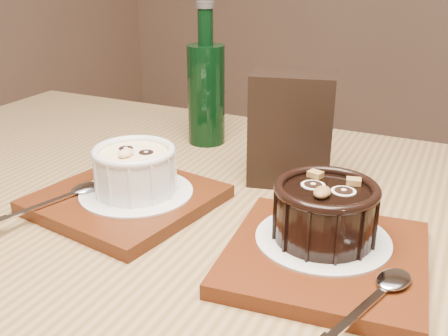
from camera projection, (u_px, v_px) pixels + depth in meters
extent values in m
cube|color=brown|center=(226.00, 253.00, 0.55)|extent=(1.23, 0.84, 0.04)
cylinder|color=brown|center=(74.00, 266.00, 1.20)|extent=(0.06, 0.06, 0.71)
cube|color=#55230E|center=(126.00, 199.00, 0.60)|extent=(0.20, 0.20, 0.01)
cylinder|color=silver|center=(137.00, 192.00, 0.60)|extent=(0.13, 0.13, 0.00)
cylinder|color=silver|center=(135.00, 172.00, 0.59)|extent=(0.09, 0.09, 0.05)
cylinder|color=#FFE29B|center=(134.00, 154.00, 0.59)|extent=(0.08, 0.08, 0.00)
torus|color=silver|center=(134.00, 151.00, 0.58)|extent=(0.09, 0.09, 0.01)
cylinder|color=black|center=(126.00, 148.00, 0.59)|extent=(0.02, 0.02, 0.00)
cylinder|color=black|center=(146.00, 152.00, 0.58)|extent=(0.02, 0.02, 0.00)
ellipsoid|color=#E0BE83|center=(126.00, 153.00, 0.57)|extent=(0.01, 0.02, 0.01)
cube|color=#55230E|center=(325.00, 258.00, 0.49)|extent=(0.20, 0.20, 0.01)
cylinder|color=silver|center=(323.00, 238.00, 0.51)|extent=(0.13, 0.13, 0.00)
cylinder|color=black|center=(325.00, 215.00, 0.50)|extent=(0.09, 0.09, 0.05)
cylinder|color=black|center=(327.00, 192.00, 0.49)|extent=(0.08, 0.08, 0.00)
torus|color=black|center=(327.00, 189.00, 0.49)|extent=(0.10, 0.10, 0.01)
cylinder|color=black|center=(313.00, 184.00, 0.49)|extent=(0.02, 0.02, 0.00)
cylinder|color=black|center=(344.00, 190.00, 0.48)|extent=(0.02, 0.02, 0.00)
ellipsoid|color=brown|center=(322.00, 192.00, 0.47)|extent=(0.02, 0.02, 0.01)
cube|color=brown|center=(315.00, 174.00, 0.51)|extent=(0.02, 0.01, 0.01)
cube|color=brown|center=(354.00, 182.00, 0.50)|extent=(0.02, 0.01, 0.01)
cube|color=black|center=(291.00, 129.00, 0.64)|extent=(0.11, 0.08, 0.14)
cylinder|color=black|center=(206.00, 95.00, 0.78)|extent=(0.06, 0.06, 0.15)
cylinder|color=black|center=(205.00, 27.00, 0.74)|extent=(0.02, 0.02, 0.05)
cylinder|color=#333333|center=(205.00, 5.00, 0.73)|extent=(0.03, 0.03, 0.01)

